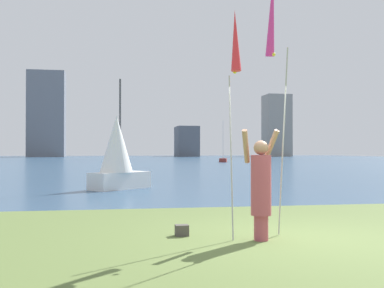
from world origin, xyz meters
TOP-DOWN VIEW (x-y plane):
  - ground at (0.00, 50.95)m, footprint 120.00×138.00m
  - person at (-0.60, -0.13)m, footprint 0.66×0.49m
  - kite_flag_left at (-1.05, -0.21)m, footprint 0.16×0.53m
  - kite_flag_right at (-0.16, 0.58)m, footprint 0.16×0.97m
  - bag at (-1.79, 0.50)m, footprint 0.22×0.19m
  - sailboat_0 at (10.78, 49.43)m, footprint 1.30×1.79m
  - sailboat_4 at (-2.68, 10.51)m, footprint 2.40×2.33m
  - skyline_tower_1 at (-16.26, 100.64)m, footprint 7.85×4.99m
  - skyline_tower_2 at (14.81, 101.64)m, footprint 4.86×7.41m
  - skyline_tower_3 at (36.05, 100.21)m, footprint 5.72×5.60m

SIDE VIEW (x-z plane):
  - ground at x=0.00m, z-range -0.12..0.00m
  - bag at x=-1.79m, z-range 0.00..0.19m
  - sailboat_0 at x=10.78m, z-range -2.24..2.83m
  - person at x=-0.60m, z-range -0.02..1.78m
  - sailboat_4 at x=-2.68m, z-range -0.78..3.33m
  - kite_flag_left at x=-1.05m, z-range 1.24..4.92m
  - skyline_tower_2 at x=14.81m, z-range 0.00..6.91m
  - kite_flag_right at x=-0.16m, z-range 1.47..6.12m
  - skyline_tower_3 at x=36.05m, z-range 0.00..14.45m
  - skyline_tower_1 at x=-16.26m, z-range 0.00..18.59m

